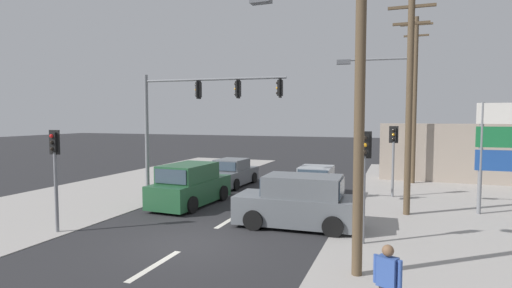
% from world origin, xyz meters
% --- Properties ---
extents(ground_plane, '(140.00, 140.00, 0.00)m').
position_xyz_m(ground_plane, '(0.00, 0.00, 0.00)').
color(ground_plane, '#28282B').
extents(lane_dash_near, '(0.20, 2.40, 0.01)m').
position_xyz_m(lane_dash_near, '(0.00, -2.00, 0.00)').
color(lane_dash_near, silver).
rests_on(lane_dash_near, ground).
extents(lane_dash_mid, '(0.20, 2.40, 0.01)m').
position_xyz_m(lane_dash_mid, '(0.00, 3.00, 0.00)').
color(lane_dash_mid, silver).
rests_on(lane_dash_mid, ground).
extents(lane_dash_far, '(0.20, 2.40, 0.01)m').
position_xyz_m(lane_dash_far, '(0.00, 8.00, 0.00)').
color(lane_dash_far, silver).
rests_on(lane_dash_far, ground).
extents(kerb_right_verge, '(10.00, 44.00, 0.02)m').
position_xyz_m(kerb_right_verge, '(9.00, 2.00, 0.01)').
color(kerb_right_verge, '#A39E99').
rests_on(kerb_right_verge, ground).
extents(kerb_left_verge, '(8.00, 40.00, 0.02)m').
position_xyz_m(kerb_left_verge, '(-8.50, 4.00, 0.01)').
color(kerb_left_verge, '#A39E99').
rests_on(kerb_left_verge, ground).
extents(utility_pole_foreground_right, '(3.78, 0.36, 9.95)m').
position_xyz_m(utility_pole_foreground_right, '(5.06, -0.86, 5.34)').
color(utility_pole_foreground_right, brown).
rests_on(utility_pole_foreground_right, ground).
extents(utility_pole_midground_right, '(3.78, 0.59, 8.81)m').
position_xyz_m(utility_pole_midground_right, '(6.34, 6.24, 4.76)').
color(utility_pole_midground_right, brown).
rests_on(utility_pole_midground_right, ground).
extents(utility_pole_background_right, '(1.80, 0.26, 9.91)m').
position_xyz_m(utility_pole_background_right, '(6.97, 14.74, 5.20)').
color(utility_pole_background_right, brown).
rests_on(utility_pole_background_right, ground).
extents(traffic_signal_mast, '(6.88, 0.71, 6.00)m').
position_xyz_m(traffic_signal_mast, '(-2.87, 5.36, 4.35)').
color(traffic_signal_mast, slate).
rests_on(traffic_signal_mast, ground).
extents(pedestal_signal_right_kerb, '(0.44, 0.31, 3.56)m').
position_xyz_m(pedestal_signal_right_kerb, '(5.12, 1.75, 2.42)').
color(pedestal_signal_right_kerb, slate).
rests_on(pedestal_signal_right_kerb, ground).
extents(pedestal_signal_left_kerb, '(0.44, 0.29, 3.56)m').
position_xyz_m(pedestal_signal_left_kerb, '(-4.98, -0.49, 2.42)').
color(pedestal_signal_left_kerb, slate).
rests_on(pedestal_signal_left_kerb, ground).
extents(pedestal_signal_far_median, '(0.44, 0.30, 3.56)m').
position_xyz_m(pedestal_signal_far_median, '(5.88, 9.91, 2.42)').
color(pedestal_signal_far_median, slate).
rests_on(pedestal_signal_far_median, ground).
extents(shopping_plaza_sign, '(2.10, 0.16, 4.60)m').
position_xyz_m(shopping_plaza_sign, '(10.14, 7.37, 2.98)').
color(shopping_plaza_sign, slate).
rests_on(shopping_plaza_sign, ground).
extents(shopfront_wall_far, '(12.00, 1.00, 3.60)m').
position_xyz_m(shopfront_wall_far, '(11.00, 16.00, 1.80)').
color(shopfront_wall_far, '#A39384').
rests_on(shopfront_wall_far, ground).
extents(sedan_kerbside_parked, '(2.01, 4.30, 1.56)m').
position_xyz_m(sedan_kerbside_parked, '(-3.02, 10.34, 0.70)').
color(sedan_kerbside_parked, slate).
rests_on(sedan_kerbside_parked, ground).
extents(suv_oncoming_mid, '(4.59, 2.17, 1.90)m').
position_xyz_m(suv_oncoming_mid, '(2.76, 3.03, 0.88)').
color(suv_oncoming_mid, slate).
rests_on(suv_oncoming_mid, ground).
extents(suv_crossing_left, '(2.24, 4.62, 1.90)m').
position_xyz_m(suv_crossing_left, '(-2.77, 4.91, 0.88)').
color(suv_crossing_left, '#235633').
rests_on(suv_crossing_left, ground).
extents(sedan_oncoming_near, '(1.94, 4.26, 1.56)m').
position_xyz_m(sedan_oncoming_near, '(2.31, 8.46, 0.70)').
color(sedan_oncoming_near, '#A3A8AD').
rests_on(sedan_oncoming_near, ground).
extents(pedestrian_at_kerb, '(0.52, 0.35, 1.63)m').
position_xyz_m(pedestrian_at_kerb, '(5.97, -3.32, 0.93)').
color(pedestrian_at_kerb, '#47423D').
rests_on(pedestrian_at_kerb, ground).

